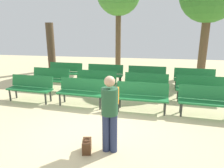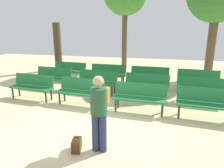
{
  "view_description": "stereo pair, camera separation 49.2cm",
  "coord_description": "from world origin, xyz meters",
  "px_view_note": "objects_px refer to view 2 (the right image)",
  "views": [
    {
      "loc": [
        1.14,
        -4.78,
        2.63
      ],
      "look_at": [
        0.0,
        2.43,
        0.55
      ],
      "focal_mm": 34.12,
      "sensor_mm": 36.0,
      "label": 1
    },
    {
      "loc": [
        1.62,
        -4.69,
        2.63
      ],
      "look_at": [
        0.0,
        2.43,
        0.55
      ],
      "focal_mm": 34.12,
      "sensor_mm": 36.0,
      "label": 2
    }
  ],
  "objects_px": {
    "bench_r2_c2": "(149,76)",
    "bench_r2_c1": "(108,73)",
    "bench_r0_c1": "(81,90)",
    "bench_r1_c3": "(201,89)",
    "visitor_with_backpack": "(99,109)",
    "bench_r1_c2": "(147,84)",
    "bench_r2_c3": "(198,79)",
    "handbag": "(77,145)",
    "bench_r1_c1": "(97,80)",
    "bench_r2_c0": "(69,70)",
    "bench_r0_c0": "(32,85)",
    "bench_r0_c3": "(206,102)",
    "tree_2": "(58,47)",
    "bench_r0_c2": "(140,96)",
    "bench_r1_c0": "(53,77)"
  },
  "relations": [
    {
      "from": "handbag",
      "to": "bench_r0_c0",
      "type": "bearing_deg",
      "value": 135.28
    },
    {
      "from": "bench_r1_c2",
      "to": "visitor_with_backpack",
      "type": "bearing_deg",
      "value": -96.08
    },
    {
      "from": "bench_r0_c3",
      "to": "bench_r2_c3",
      "type": "distance_m",
      "value": 2.61
    },
    {
      "from": "bench_r0_c2",
      "to": "bench_r2_c2",
      "type": "relative_size",
      "value": 1.0
    },
    {
      "from": "tree_2",
      "to": "bench_r2_c2",
      "type": "bearing_deg",
      "value": -24.45
    },
    {
      "from": "bench_r0_c3",
      "to": "visitor_with_backpack",
      "type": "xyz_separation_m",
      "value": [
        -2.49,
        -2.19,
        0.43
      ]
    },
    {
      "from": "visitor_with_backpack",
      "to": "handbag",
      "type": "distance_m",
      "value": 0.94
    },
    {
      "from": "bench_r0_c1",
      "to": "bench_r2_c0",
      "type": "height_order",
      "value": "same"
    },
    {
      "from": "bench_r2_c0",
      "to": "tree_2",
      "type": "height_order",
      "value": "tree_2"
    },
    {
      "from": "bench_r0_c1",
      "to": "bench_r1_c3",
      "type": "height_order",
      "value": "same"
    },
    {
      "from": "visitor_with_backpack",
      "to": "bench_r0_c0",
      "type": "bearing_deg",
      "value": -37.93
    },
    {
      "from": "bench_r0_c2",
      "to": "bench_r2_c2",
      "type": "distance_m",
      "value": 2.69
    },
    {
      "from": "bench_r1_c3",
      "to": "bench_r2_c2",
      "type": "distance_m",
      "value": 2.36
    },
    {
      "from": "bench_r0_c0",
      "to": "bench_r0_c2",
      "type": "distance_m",
      "value": 3.88
    },
    {
      "from": "bench_r2_c1",
      "to": "bench_r1_c0",
      "type": "bearing_deg",
      "value": -147.85
    },
    {
      "from": "bench_r1_c3",
      "to": "visitor_with_backpack",
      "type": "bearing_deg",
      "value": -122.14
    },
    {
      "from": "visitor_with_backpack",
      "to": "bench_r1_c1",
      "type": "bearing_deg",
      "value": -71.6
    },
    {
      "from": "bench_r2_c1",
      "to": "bench_r2_c3",
      "type": "height_order",
      "value": "same"
    },
    {
      "from": "bench_r2_c0",
      "to": "visitor_with_backpack",
      "type": "relative_size",
      "value": 0.98
    },
    {
      "from": "bench_r2_c0",
      "to": "bench_r2_c2",
      "type": "bearing_deg",
      "value": -1.01
    },
    {
      "from": "bench_r0_c0",
      "to": "bench_r1_c2",
      "type": "xyz_separation_m",
      "value": [
        3.98,
        1.0,
        0.0
      ]
    },
    {
      "from": "bench_r1_c1",
      "to": "bench_r2_c2",
      "type": "relative_size",
      "value": 1.01
    },
    {
      "from": "bench_r2_c3",
      "to": "handbag",
      "type": "xyz_separation_m",
      "value": [
        -3.15,
        -4.93,
        -0.37
      ]
    },
    {
      "from": "bench_r2_c2",
      "to": "bench_r2_c1",
      "type": "bearing_deg",
      "value": 178.57
    },
    {
      "from": "bench_r1_c3",
      "to": "visitor_with_backpack",
      "type": "relative_size",
      "value": 0.99
    },
    {
      "from": "bench_r1_c2",
      "to": "bench_r2_c2",
      "type": "height_order",
      "value": "same"
    },
    {
      "from": "bench_r2_c0",
      "to": "tree_2",
      "type": "bearing_deg",
      "value": 129.91
    },
    {
      "from": "bench_r0_c3",
      "to": "bench_r2_c2",
      "type": "height_order",
      "value": "same"
    },
    {
      "from": "bench_r1_c2",
      "to": "bench_r2_c1",
      "type": "height_order",
      "value": "same"
    },
    {
      "from": "bench_r0_c0",
      "to": "bench_r2_c1",
      "type": "distance_m",
      "value": 3.3
    },
    {
      "from": "tree_2",
      "to": "bench_r1_c0",
      "type": "bearing_deg",
      "value": -67.05
    },
    {
      "from": "bench_r1_c2",
      "to": "bench_r2_c1",
      "type": "relative_size",
      "value": 1.01
    },
    {
      "from": "bench_r0_c0",
      "to": "bench_r1_c1",
      "type": "relative_size",
      "value": 1.0
    },
    {
      "from": "bench_r1_c0",
      "to": "bench_r2_c1",
      "type": "xyz_separation_m",
      "value": [
        2.06,
        1.16,
        0.0
      ]
    },
    {
      "from": "bench_r2_c3",
      "to": "handbag",
      "type": "height_order",
      "value": "bench_r2_c3"
    },
    {
      "from": "bench_r2_c2",
      "to": "tree_2",
      "type": "distance_m",
      "value": 5.97
    },
    {
      "from": "bench_r1_c1",
      "to": "bench_r1_c3",
      "type": "height_order",
      "value": "same"
    },
    {
      "from": "handbag",
      "to": "bench_r2_c2",
      "type": "bearing_deg",
      "value": 76.44
    },
    {
      "from": "bench_r0_c3",
      "to": "bench_r2_c0",
      "type": "relative_size",
      "value": 1.01
    },
    {
      "from": "bench_r0_c3",
      "to": "tree_2",
      "type": "height_order",
      "value": "tree_2"
    },
    {
      "from": "bench_r2_c1",
      "to": "visitor_with_backpack",
      "type": "height_order",
      "value": "visitor_with_backpack"
    },
    {
      "from": "bench_r2_c3",
      "to": "handbag",
      "type": "relative_size",
      "value": 4.68
    },
    {
      "from": "bench_r0_c0",
      "to": "handbag",
      "type": "distance_m",
      "value": 3.93
    },
    {
      "from": "bench_r0_c1",
      "to": "bench_r1_c3",
      "type": "xyz_separation_m",
      "value": [
        3.93,
        1.01,
        0.0
      ]
    },
    {
      "from": "bench_r0_c1",
      "to": "handbag",
      "type": "bearing_deg",
      "value": -65.62
    },
    {
      "from": "tree_2",
      "to": "visitor_with_backpack",
      "type": "xyz_separation_m",
      "value": [
        4.62,
        -7.42,
        -0.41
      ]
    },
    {
      "from": "bench_r0_c3",
      "to": "bench_r2_c0",
      "type": "height_order",
      "value": "same"
    },
    {
      "from": "bench_r1_c2",
      "to": "visitor_with_backpack",
      "type": "xyz_separation_m",
      "value": [
        -0.73,
        -3.61,
        0.43
      ]
    },
    {
      "from": "bench_r0_c3",
      "to": "bench_r2_c3",
      "type": "xyz_separation_m",
      "value": [
        0.18,
        2.6,
        0.0
      ]
    },
    {
      "from": "bench_r1_c3",
      "to": "bench_r0_c3",
      "type": "bearing_deg",
      "value": -89.58
    }
  ]
}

